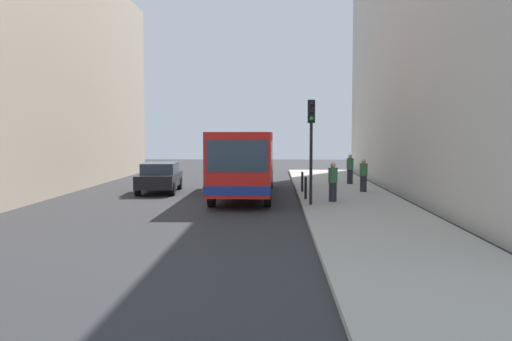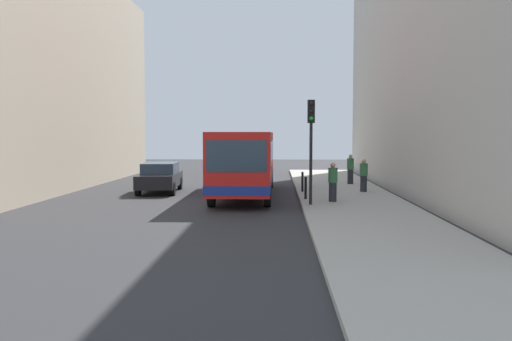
% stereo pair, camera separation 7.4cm
% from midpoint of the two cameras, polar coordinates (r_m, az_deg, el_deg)
% --- Properties ---
extents(ground_plane, '(80.00, 80.00, 0.00)m').
position_cam_midpoint_polar(ground_plane, '(23.27, -3.43, -3.47)').
color(ground_plane, '#2D2D30').
extents(sidewalk, '(4.40, 40.00, 0.15)m').
position_cam_midpoint_polar(sidewalk, '(23.38, 9.89, -3.30)').
color(sidewalk, '#ADA89E').
rests_on(sidewalk, ground).
extents(building_right, '(7.00, 32.00, 16.85)m').
position_cam_midpoint_polar(building_right, '(29.06, 21.35, 14.43)').
color(building_right, '#BCB7AD').
rests_on(building_right, ground).
extents(bus, '(2.56, 11.03, 3.00)m').
position_cam_midpoint_polar(bus, '(26.26, -1.19, 1.15)').
color(bus, red).
rests_on(bus, ground).
extents(car_beside_bus, '(2.08, 4.50, 1.48)m').
position_cam_midpoint_polar(car_beside_bus, '(28.25, -9.89, -0.63)').
color(car_beside_bus, black).
rests_on(car_beside_bus, ground).
extents(traffic_light, '(0.28, 0.33, 4.10)m').
position_cam_midpoint_polar(traffic_light, '(21.90, 5.57, 3.95)').
color(traffic_light, black).
rests_on(traffic_light, sidewalk).
extents(bollard_near, '(0.11, 0.11, 0.95)m').
position_cam_midpoint_polar(bollard_near, '(23.86, 5.02, -1.78)').
color(bollard_near, black).
rests_on(bollard_near, sidewalk).
extents(bollard_mid, '(0.11, 0.11, 0.95)m').
position_cam_midpoint_polar(bollard_mid, '(26.86, 4.68, -1.15)').
color(bollard_mid, black).
rests_on(bollard_mid, sidewalk).
extents(pedestrian_near_signal, '(0.38, 0.38, 1.61)m').
position_cam_midpoint_polar(pedestrian_near_signal, '(23.04, 7.78, -1.20)').
color(pedestrian_near_signal, '#26262D').
rests_on(pedestrian_near_signal, sidewalk).
extents(pedestrian_mid_sidewalk, '(0.38, 0.38, 1.58)m').
position_cam_midpoint_polar(pedestrian_mid_sidewalk, '(27.22, 10.85, -0.50)').
color(pedestrian_mid_sidewalk, '#26262D').
rests_on(pedestrian_mid_sidewalk, sidewalk).
extents(pedestrian_far_sidewalk, '(0.38, 0.38, 1.64)m').
position_cam_midpoint_polar(pedestrian_far_sidewalk, '(31.28, 9.52, 0.13)').
color(pedestrian_far_sidewalk, '#26262D').
rests_on(pedestrian_far_sidewalk, sidewalk).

